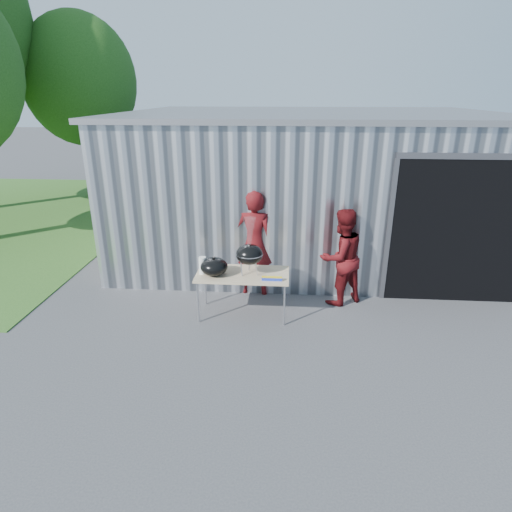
# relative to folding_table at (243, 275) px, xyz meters

# --- Properties ---
(ground) EXTENTS (80.00, 80.00, 0.00)m
(ground) POSITION_rel_folding_table_xyz_m (0.39, -0.88, -0.71)
(ground) COLOR #404042
(building) EXTENTS (8.20, 6.20, 3.10)m
(building) POSITION_rel_folding_table_xyz_m (1.30, 3.70, 0.83)
(building) COLOR silver
(building) RESTS_ON ground
(tree_far) EXTENTS (3.57, 3.57, 5.91)m
(tree_far) POSITION_rel_folding_table_xyz_m (-6.11, 8.12, 3.13)
(tree_far) COLOR #442D19
(tree_far) RESTS_ON ground
(folding_table) EXTENTS (1.50, 0.75, 0.75)m
(folding_table) POSITION_rel_folding_table_xyz_m (0.00, 0.00, 0.00)
(folding_table) COLOR tan
(folding_table) RESTS_ON ground
(kettle_grill) EXTENTS (0.44, 0.44, 0.94)m
(kettle_grill) POSITION_rel_folding_table_xyz_m (0.11, -0.02, 0.46)
(kettle_grill) COLOR black
(kettle_grill) RESTS_ON folding_table
(grill_lid) EXTENTS (0.44, 0.44, 0.32)m
(grill_lid) POSITION_rel_folding_table_xyz_m (-0.45, -0.10, 0.18)
(grill_lid) COLOR black
(grill_lid) RESTS_ON folding_table
(paper_towels) EXTENTS (0.12, 0.12, 0.28)m
(paper_towels) POSITION_rel_folding_table_xyz_m (-0.64, -0.05, 0.18)
(paper_towels) COLOR white
(paper_towels) RESTS_ON folding_table
(white_tub) EXTENTS (0.20, 0.15, 0.10)m
(white_tub) POSITION_rel_folding_table_xyz_m (-0.55, 0.17, 0.09)
(white_tub) COLOR white
(white_tub) RESTS_ON folding_table
(foil_box) EXTENTS (0.32, 0.05, 0.06)m
(foil_box) POSITION_rel_folding_table_xyz_m (0.49, -0.25, 0.07)
(foil_box) COLOR #1C33B9
(foil_box) RESTS_ON folding_table
(person_cook) EXTENTS (0.73, 0.49, 1.93)m
(person_cook) POSITION_rel_folding_table_xyz_m (0.12, 0.86, 0.26)
(person_cook) COLOR #540E11
(person_cook) RESTS_ON ground
(person_bystander) EXTENTS (1.04, 0.98, 1.70)m
(person_bystander) POSITION_rel_folding_table_xyz_m (1.64, 0.58, 0.14)
(person_bystander) COLOR #540E11
(person_bystander) RESTS_ON ground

